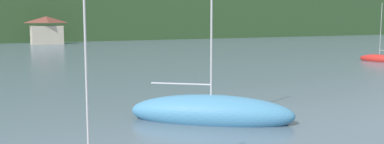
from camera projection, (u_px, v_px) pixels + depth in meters
wooded_hillside at (36, 5)px, 116.66m from camera, size 352.00×51.30×48.58m
shore_building_westcentral at (47, 31)px, 84.46m from camera, size 6.09×3.84×5.38m
sailboat_mid_0 at (211, 113)px, 21.20m from camera, size 7.71×6.65×8.89m
sailboat_far_7 at (379, 59)px, 50.63m from camera, size 2.33×4.95×7.07m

